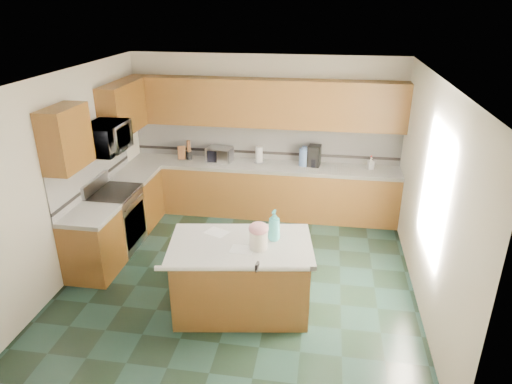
# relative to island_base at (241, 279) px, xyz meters

# --- Properties ---
(floor) EXTENTS (4.60, 4.60, 0.00)m
(floor) POSITION_rel_island_base_xyz_m (-0.14, 0.70, -0.43)
(floor) COLOR black
(floor) RESTS_ON ground
(ceiling) EXTENTS (4.60, 4.60, 0.00)m
(ceiling) POSITION_rel_island_base_xyz_m (-0.14, 0.70, 2.27)
(ceiling) COLOR white
(ceiling) RESTS_ON ground
(wall_back) EXTENTS (4.60, 0.04, 2.70)m
(wall_back) POSITION_rel_island_base_xyz_m (-0.14, 3.02, 0.92)
(wall_back) COLOR silver
(wall_back) RESTS_ON ground
(wall_front) EXTENTS (4.60, 0.04, 2.70)m
(wall_front) POSITION_rel_island_base_xyz_m (-0.14, -1.62, 0.92)
(wall_front) COLOR silver
(wall_front) RESTS_ON ground
(wall_left) EXTENTS (0.04, 4.60, 2.70)m
(wall_left) POSITION_rel_island_base_xyz_m (-2.46, 0.70, 0.92)
(wall_left) COLOR silver
(wall_left) RESTS_ON ground
(wall_right) EXTENTS (0.04, 4.60, 2.70)m
(wall_right) POSITION_rel_island_base_xyz_m (2.18, 0.70, 0.92)
(wall_right) COLOR silver
(wall_right) RESTS_ON ground
(back_base_cab) EXTENTS (4.60, 0.60, 0.86)m
(back_base_cab) POSITION_rel_island_base_xyz_m (-0.14, 2.70, 0.00)
(back_base_cab) COLOR #392108
(back_base_cab) RESTS_ON ground
(back_countertop) EXTENTS (4.60, 0.64, 0.06)m
(back_countertop) POSITION_rel_island_base_xyz_m (-0.14, 2.70, 0.46)
(back_countertop) COLOR white
(back_countertop) RESTS_ON back_base_cab
(back_upper_cab) EXTENTS (4.60, 0.33, 0.78)m
(back_upper_cab) POSITION_rel_island_base_xyz_m (-0.14, 2.84, 1.51)
(back_upper_cab) COLOR #392108
(back_upper_cab) RESTS_ON wall_back
(back_backsplash) EXTENTS (4.60, 0.02, 0.63)m
(back_backsplash) POSITION_rel_island_base_xyz_m (-0.14, 2.99, 0.81)
(back_backsplash) COLOR silver
(back_backsplash) RESTS_ON back_countertop
(back_accent_band) EXTENTS (4.60, 0.01, 0.05)m
(back_accent_band) POSITION_rel_island_base_xyz_m (-0.14, 2.99, 0.61)
(back_accent_band) COLOR black
(back_accent_band) RESTS_ON back_countertop
(left_base_cab_rear) EXTENTS (0.60, 0.82, 0.86)m
(left_base_cab_rear) POSITION_rel_island_base_xyz_m (-2.14, 1.99, 0.00)
(left_base_cab_rear) COLOR #392108
(left_base_cab_rear) RESTS_ON ground
(left_counter_rear) EXTENTS (0.64, 0.82, 0.06)m
(left_counter_rear) POSITION_rel_island_base_xyz_m (-2.14, 1.99, 0.46)
(left_counter_rear) COLOR white
(left_counter_rear) RESTS_ON left_base_cab_rear
(left_base_cab_front) EXTENTS (0.60, 0.72, 0.86)m
(left_base_cab_front) POSITION_rel_island_base_xyz_m (-2.14, 0.46, 0.00)
(left_base_cab_front) COLOR #392108
(left_base_cab_front) RESTS_ON ground
(left_counter_front) EXTENTS (0.64, 0.72, 0.06)m
(left_counter_front) POSITION_rel_island_base_xyz_m (-2.14, 0.46, 0.46)
(left_counter_front) COLOR white
(left_counter_front) RESTS_ON left_base_cab_front
(left_backsplash) EXTENTS (0.02, 2.30, 0.63)m
(left_backsplash) POSITION_rel_island_base_xyz_m (-2.42, 1.25, 0.81)
(left_backsplash) COLOR silver
(left_backsplash) RESTS_ON wall_left
(left_accent_band) EXTENTS (0.01, 2.30, 0.05)m
(left_accent_band) POSITION_rel_island_base_xyz_m (-2.42, 1.25, 0.61)
(left_accent_band) COLOR black
(left_accent_band) RESTS_ON wall_left
(left_upper_cab_rear) EXTENTS (0.33, 1.09, 0.78)m
(left_upper_cab_rear) POSITION_rel_island_base_xyz_m (-2.27, 2.13, 1.51)
(left_upper_cab_rear) COLOR #392108
(left_upper_cab_rear) RESTS_ON wall_left
(left_upper_cab_front) EXTENTS (0.33, 0.72, 0.78)m
(left_upper_cab_front) POSITION_rel_island_base_xyz_m (-2.27, 0.46, 1.51)
(left_upper_cab_front) COLOR #392108
(left_upper_cab_front) RESTS_ON wall_left
(range_body) EXTENTS (0.60, 0.76, 0.88)m
(range_body) POSITION_rel_island_base_xyz_m (-2.14, 1.20, 0.01)
(range_body) COLOR #B7B7BC
(range_body) RESTS_ON ground
(range_oven_door) EXTENTS (0.02, 0.68, 0.55)m
(range_oven_door) POSITION_rel_island_base_xyz_m (-1.85, 1.20, -0.03)
(range_oven_door) COLOR black
(range_oven_door) RESTS_ON range_body
(range_cooktop) EXTENTS (0.62, 0.78, 0.04)m
(range_cooktop) POSITION_rel_island_base_xyz_m (-2.14, 1.20, 0.47)
(range_cooktop) COLOR black
(range_cooktop) RESTS_ON range_body
(range_handle) EXTENTS (0.02, 0.66, 0.02)m
(range_handle) POSITION_rel_island_base_xyz_m (-1.82, 1.20, 0.35)
(range_handle) COLOR #B7B7BC
(range_handle) RESTS_ON range_body
(range_backguard) EXTENTS (0.06, 0.76, 0.18)m
(range_backguard) POSITION_rel_island_base_xyz_m (-2.40, 1.20, 0.59)
(range_backguard) COLOR #B7B7BC
(range_backguard) RESTS_ON range_body
(microwave) EXTENTS (0.50, 0.73, 0.41)m
(microwave) POSITION_rel_island_base_xyz_m (-2.14, 1.20, 1.30)
(microwave) COLOR #B7B7BC
(microwave) RESTS_ON wall_left
(island_base) EXTENTS (1.66, 1.11, 0.86)m
(island_base) POSITION_rel_island_base_xyz_m (0.00, 0.00, 0.00)
(island_base) COLOR #392108
(island_base) RESTS_ON ground
(island_top) EXTENTS (1.78, 1.22, 0.06)m
(island_top) POSITION_rel_island_base_xyz_m (0.00, 0.00, 0.46)
(island_top) COLOR white
(island_top) RESTS_ON island_base
(island_bullnose) EXTENTS (1.64, 0.31, 0.06)m
(island_bullnose) POSITION_rel_island_base_xyz_m (0.00, -0.49, 0.46)
(island_bullnose) COLOR white
(island_bullnose) RESTS_ON island_base
(treat_jar) EXTENTS (0.25, 0.25, 0.22)m
(treat_jar) POSITION_rel_island_base_xyz_m (0.22, -0.08, 0.60)
(treat_jar) COLOR white
(treat_jar) RESTS_ON island_top
(treat_jar_lid) EXTENTS (0.23, 0.23, 0.14)m
(treat_jar_lid) POSITION_rel_island_base_xyz_m (0.22, -0.08, 0.74)
(treat_jar_lid) COLOR pink
(treat_jar_lid) RESTS_ON treat_jar
(treat_jar_knob) EXTENTS (0.07, 0.03, 0.03)m
(treat_jar_knob) POSITION_rel_island_base_xyz_m (0.22, -0.08, 0.79)
(treat_jar_knob) COLOR tan
(treat_jar_knob) RESTS_ON treat_jar_lid
(treat_jar_knob_end_l) EXTENTS (0.04, 0.04, 0.04)m
(treat_jar_knob_end_l) POSITION_rel_island_base_xyz_m (0.18, -0.08, 0.79)
(treat_jar_knob_end_l) COLOR tan
(treat_jar_knob_end_l) RESTS_ON treat_jar_lid
(treat_jar_knob_end_r) EXTENTS (0.04, 0.04, 0.04)m
(treat_jar_knob_end_r) POSITION_rel_island_base_xyz_m (0.26, -0.08, 0.79)
(treat_jar_knob_end_r) COLOR tan
(treat_jar_knob_end_r) RESTS_ON treat_jar_lid
(soap_bottle_island) EXTENTS (0.18, 0.18, 0.38)m
(soap_bottle_island) POSITION_rel_island_base_xyz_m (0.37, 0.15, 0.68)
(soap_bottle_island) COLOR #44B9BD
(soap_bottle_island) RESTS_ON island_top
(paper_sheet_a) EXTENTS (0.28, 0.21, 0.00)m
(paper_sheet_a) POSITION_rel_island_base_xyz_m (0.04, -0.14, 0.49)
(paper_sheet_a) COLOR white
(paper_sheet_a) RESTS_ON island_top
(paper_sheet_b) EXTENTS (0.32, 0.29, 0.00)m
(paper_sheet_b) POSITION_rel_island_base_xyz_m (-0.34, 0.22, 0.49)
(paper_sheet_b) COLOR white
(paper_sheet_b) RESTS_ON island_top
(clamp_body) EXTENTS (0.04, 0.09, 0.08)m
(clamp_body) POSITION_rel_island_base_xyz_m (0.27, -0.47, 0.50)
(clamp_body) COLOR black
(clamp_body) RESTS_ON island_top
(clamp_handle) EXTENTS (0.01, 0.06, 0.01)m
(clamp_handle) POSITION_rel_island_base_xyz_m (0.27, -0.52, 0.48)
(clamp_handle) COLOR black
(clamp_handle) RESTS_ON island_top
(knife_block) EXTENTS (0.17, 0.20, 0.26)m
(knife_block) POSITION_rel_island_base_xyz_m (-1.56, 2.75, 0.61)
(knife_block) COLOR #472814
(knife_block) RESTS_ON back_countertop
(utensil_crock) EXTENTS (0.11, 0.11, 0.14)m
(utensil_crock) POSITION_rel_island_base_xyz_m (-1.44, 2.78, 0.56)
(utensil_crock) COLOR black
(utensil_crock) RESTS_ON back_countertop
(utensil_bundle) EXTENTS (0.06, 0.06, 0.20)m
(utensil_bundle) POSITION_rel_island_base_xyz_m (-1.44, 2.78, 0.73)
(utensil_bundle) COLOR #472814
(utensil_bundle) RESTS_ON utensil_crock
(toaster_oven) EXTENTS (0.47, 0.36, 0.24)m
(toaster_oven) POSITION_rel_island_base_xyz_m (-0.89, 2.75, 0.61)
(toaster_oven) COLOR #B7B7BC
(toaster_oven) RESTS_ON back_countertop
(toaster_oven_door) EXTENTS (0.38, 0.01, 0.20)m
(toaster_oven_door) POSITION_rel_island_base_xyz_m (-0.89, 2.62, 0.61)
(toaster_oven_door) COLOR black
(toaster_oven_door) RESTS_ON toaster_oven
(paper_towel) EXTENTS (0.12, 0.12, 0.28)m
(paper_towel) POSITION_rel_island_base_xyz_m (-0.21, 2.80, 0.63)
(paper_towel) COLOR white
(paper_towel) RESTS_ON back_countertop
(paper_towel_base) EXTENTS (0.18, 0.18, 0.01)m
(paper_towel_base) POSITION_rel_island_base_xyz_m (-0.21, 2.80, 0.50)
(paper_towel_base) COLOR #B7B7BC
(paper_towel_base) RESTS_ON back_countertop
(water_jug) EXTENTS (0.18, 0.18, 0.29)m
(water_jug) POSITION_rel_island_base_xyz_m (0.57, 2.76, 0.64)
(water_jug) COLOR #6082BD
(water_jug) RESTS_ON back_countertop
(water_jug_neck) EXTENTS (0.08, 0.08, 0.04)m
(water_jug_neck) POSITION_rel_island_base_xyz_m (0.57, 2.76, 0.80)
(water_jug_neck) COLOR #6082BD
(water_jug_neck) RESTS_ON water_jug
(coffee_maker) EXTENTS (0.23, 0.25, 0.35)m
(coffee_maker) POSITION_rel_island_base_xyz_m (0.73, 2.78, 0.66)
(coffee_maker) COLOR black
(coffee_maker) RESTS_ON back_countertop
(coffee_carafe) EXTENTS (0.14, 0.14, 0.14)m
(coffee_carafe) POSITION_rel_island_base_xyz_m (0.73, 2.73, 0.56)
(coffee_carafe) COLOR black
(coffee_carafe) RESTS_ON back_countertop
(soap_bottle_back) EXTENTS (0.12, 0.12, 0.21)m
(soap_bottle_back) POSITION_rel_island_base_xyz_m (1.66, 2.75, 0.59)
(soap_bottle_back) COLOR white
(soap_bottle_back) RESTS_ON back_countertop
(soap_back_cap) EXTENTS (0.02, 0.02, 0.03)m
(soap_back_cap) POSITION_rel_island_base_xyz_m (1.66, 2.75, 0.71)
(soap_back_cap) COLOR red
(soap_back_cap) RESTS_ON soap_bottle_back
(window_light_proxy) EXTENTS (0.02, 1.40, 1.10)m
(window_light_proxy) POSITION_rel_island_base_xyz_m (2.15, 0.50, 1.07)
(window_light_proxy) COLOR white
(window_light_proxy) RESTS_ON wall_right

